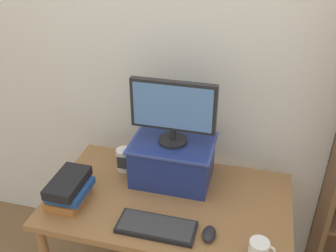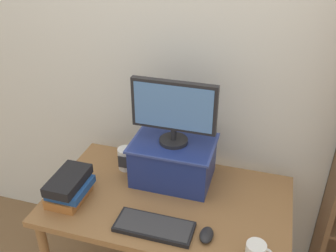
# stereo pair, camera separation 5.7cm
# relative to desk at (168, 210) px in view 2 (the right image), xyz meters

# --- Properties ---
(back_wall) EXTENTS (7.00, 0.08, 2.60)m
(back_wall) POSITION_rel_desk_xyz_m (0.00, 0.51, 0.62)
(back_wall) COLOR silver
(back_wall) RESTS_ON ground_plane
(desk) EXTENTS (1.27, 0.75, 0.77)m
(desk) POSITION_rel_desk_xyz_m (0.00, 0.00, 0.00)
(desk) COLOR olive
(desk) RESTS_ON ground_plane
(riser_box) EXTENTS (0.45, 0.33, 0.24)m
(riser_box) POSITION_rel_desk_xyz_m (-0.02, 0.17, 0.21)
(riser_box) COLOR navy
(riser_box) RESTS_ON desk
(computer_monitor) EXTENTS (0.45, 0.15, 0.35)m
(computer_monitor) POSITION_rel_desk_xyz_m (-0.02, 0.17, 0.52)
(computer_monitor) COLOR black
(computer_monitor) RESTS_ON riser_box
(keyboard) EXTENTS (0.38, 0.16, 0.02)m
(keyboard) POSITION_rel_desk_xyz_m (-0.00, -0.23, 0.10)
(keyboard) COLOR black
(keyboard) RESTS_ON desk
(computer_mouse) EXTENTS (0.06, 0.10, 0.04)m
(computer_mouse) POSITION_rel_desk_xyz_m (0.25, -0.22, 0.10)
(computer_mouse) COLOR black
(computer_mouse) RESTS_ON desk
(book_stack) EXTENTS (0.18, 0.27, 0.14)m
(book_stack) POSITION_rel_desk_xyz_m (-0.49, -0.15, 0.16)
(book_stack) COLOR #AD662D
(book_stack) RESTS_ON desk
(coffee_mug) EXTENTS (0.12, 0.09, 0.09)m
(coffee_mug) POSITION_rel_desk_xyz_m (0.48, -0.28, 0.13)
(coffee_mug) COLOR white
(coffee_mug) RESTS_ON desk
(desk_speaker) EXTENTS (0.09, 0.10, 0.13)m
(desk_speaker) POSITION_rel_desk_xyz_m (-0.31, 0.19, 0.15)
(desk_speaker) COLOR silver
(desk_speaker) RESTS_ON desk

